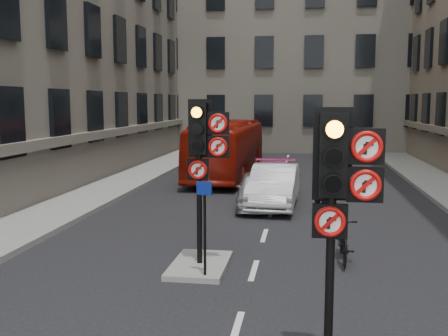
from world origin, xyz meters
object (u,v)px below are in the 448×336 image
(signal_near, at_px, (339,183))
(info_sign, at_px, (205,215))
(car_pink, at_px, (272,181))
(car_silver, at_px, (258,190))
(bus_red, at_px, (228,149))
(car_white, at_px, (274,186))
(motorcyclist, at_px, (321,190))
(motorcycle, at_px, (343,238))
(signal_far, at_px, (203,146))

(signal_near, xyz_separation_m, info_sign, (-2.42, 3.19, -1.21))
(car_pink, xyz_separation_m, info_sign, (-0.78, -9.24, 0.70))
(car_silver, bearing_deg, car_pink, 72.64)
(signal_near, height_order, bus_red, signal_near)
(car_white, height_order, info_sign, info_sign)
(signal_near, relative_size, motorcyclist, 2.21)
(signal_near, distance_m, car_pink, 12.68)
(car_white, bearing_deg, motorcycle, -70.00)
(bus_red, bearing_deg, info_sign, -81.87)
(signal_far, relative_size, car_white, 0.81)
(signal_far, xyz_separation_m, bus_red, (-1.50, 14.01, -1.34))
(bus_red, bearing_deg, motorcyclist, -60.68)
(motorcycle, bearing_deg, motorcyclist, 94.27)
(signal_far, relative_size, info_sign, 1.85)
(motorcycle, xyz_separation_m, motorcyclist, (-0.36, 4.97, 0.26))
(car_white, relative_size, info_sign, 2.27)
(signal_far, xyz_separation_m, motorcyclist, (2.71, 5.98, -1.89))
(info_sign, bearing_deg, car_pink, 102.08)
(car_white, bearing_deg, motorcyclist, -32.70)
(car_silver, relative_size, info_sign, 1.88)
(motorcycle, bearing_deg, car_silver, 113.34)
(signal_near, relative_size, car_white, 0.81)
(bus_red, bearing_deg, car_pink, -64.48)
(signal_near, distance_m, car_silver, 11.13)
(signal_near, height_order, signal_far, signal_far)
(motorcyclist, bearing_deg, car_white, -13.88)
(motorcycle, bearing_deg, signal_near, -95.21)
(car_silver, distance_m, car_pink, 1.71)
(signal_far, xyz_separation_m, info_sign, (0.18, -0.81, -1.33))
(car_silver, height_order, motorcyclist, motorcyclist)
(signal_near, distance_m, signal_far, 4.77)
(signal_near, bearing_deg, car_silver, 100.49)
(motorcyclist, relative_size, info_sign, 0.84)
(car_silver, xyz_separation_m, bus_red, (-2.11, 7.25, 0.74))
(bus_red, relative_size, motorcycle, 5.36)
(car_silver, relative_size, motorcycle, 2.00)
(car_white, bearing_deg, info_sign, -94.54)
(signal_near, height_order, info_sign, signal_near)
(car_white, xyz_separation_m, car_pink, (-0.17, 1.35, -0.05))
(signal_far, distance_m, car_white, 7.44)
(car_white, bearing_deg, signal_near, -80.12)
(car_pink, bearing_deg, motorcycle, -73.51)
(motorcycle, bearing_deg, bus_red, 109.53)
(car_silver, bearing_deg, motorcyclist, -25.63)
(signal_far, distance_m, info_sign, 1.57)
(motorcycle, bearing_deg, info_sign, -147.65)
(bus_red, relative_size, motorcyclist, 6.05)
(car_white, relative_size, bus_red, 0.45)
(signal_far, bearing_deg, motorcyclist, 65.57)
(signal_near, xyz_separation_m, signal_far, (-2.60, 4.00, 0.12))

